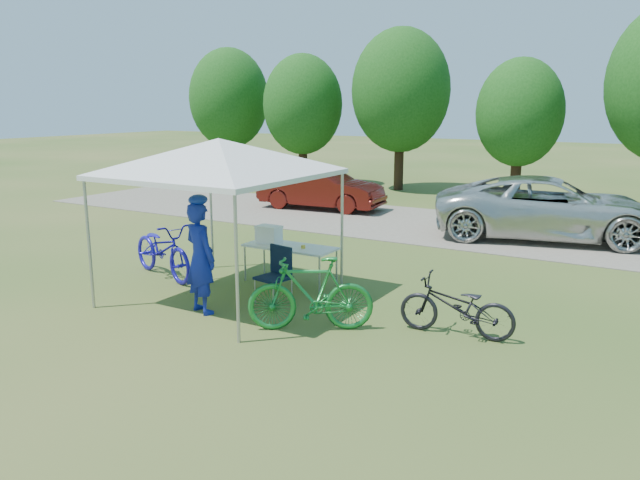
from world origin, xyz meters
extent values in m
plane|color=#2D5119|center=(0.00, 0.00, 0.00)|extent=(100.00, 100.00, 0.00)
cube|color=gray|center=(0.00, 8.00, 0.01)|extent=(24.00, 5.00, 0.02)
cylinder|color=#A5A5AA|center=(-1.50, -1.50, 1.05)|extent=(0.05, 0.05, 2.10)
cylinder|color=#A5A5AA|center=(1.50, -1.50, 1.05)|extent=(0.05, 0.05, 2.10)
cylinder|color=#A5A5AA|center=(-1.50, 1.50, 1.05)|extent=(0.05, 0.05, 2.10)
cylinder|color=#A5A5AA|center=(1.50, 1.50, 1.05)|extent=(0.05, 0.05, 2.10)
cube|color=silver|center=(0.00, 0.00, 2.14)|extent=(3.15, 3.15, 0.08)
pyramid|color=silver|center=(0.00, 0.00, 2.73)|extent=(4.53, 4.53, 0.55)
cylinder|color=#382314|center=(-11.00, 14.00, 0.94)|extent=(0.36, 0.36, 1.89)
ellipsoid|color=#144711|center=(-11.00, 14.00, 3.51)|extent=(3.46, 3.46, 4.32)
cylinder|color=#382314|center=(-7.00, 13.70, 0.88)|extent=(0.36, 0.36, 1.75)
ellipsoid|color=#144711|center=(-7.00, 13.70, 3.25)|extent=(3.20, 3.20, 4.00)
cylinder|color=#382314|center=(-3.00, 14.30, 1.01)|extent=(0.36, 0.36, 2.03)
ellipsoid|color=#144711|center=(-3.00, 14.30, 3.77)|extent=(3.71, 3.71, 4.64)
cylinder|color=#382314|center=(1.50, 14.10, 0.80)|extent=(0.36, 0.36, 1.61)
ellipsoid|color=#144711|center=(1.50, 14.10, 2.99)|extent=(2.94, 2.94, 3.68)
cube|color=white|center=(0.49, 1.36, 0.69)|extent=(1.73, 0.72, 0.04)
cylinder|color=#A5A5AA|center=(-0.33, 1.05, 0.34)|extent=(0.04, 0.04, 0.67)
cylinder|color=#A5A5AA|center=(1.30, 1.05, 0.34)|extent=(0.04, 0.04, 0.67)
cylinder|color=#A5A5AA|center=(-0.33, 1.67, 0.34)|extent=(0.04, 0.04, 0.67)
cylinder|color=#A5A5AA|center=(1.30, 1.67, 0.34)|extent=(0.04, 0.04, 0.67)
cube|color=black|center=(0.94, 0.16, 0.45)|extent=(0.57, 0.57, 0.04)
cube|color=black|center=(0.94, 0.40, 0.71)|extent=(0.49, 0.14, 0.49)
cylinder|color=#A5A5AA|center=(0.72, -0.05, 0.22)|extent=(0.02, 0.02, 0.43)
cylinder|color=#A5A5AA|center=(1.15, -0.05, 0.22)|extent=(0.02, 0.02, 0.43)
cylinder|color=#A5A5AA|center=(0.72, 0.38, 0.22)|extent=(0.02, 0.02, 0.43)
cylinder|color=#A5A5AA|center=(1.15, 0.38, 0.22)|extent=(0.02, 0.02, 0.43)
cube|color=white|center=(0.01, 1.36, 0.86)|extent=(0.44, 0.29, 0.29)
cube|color=white|center=(0.01, 1.36, 1.02)|extent=(0.46, 0.31, 0.04)
cylinder|color=yellow|center=(0.81, 1.31, 0.74)|extent=(0.08, 0.08, 0.06)
imported|color=navy|center=(0.18, -0.75, 0.90)|extent=(0.75, 0.61, 1.79)
imported|color=#1D14B7|center=(-1.85, 0.46, 0.55)|extent=(2.20, 1.34, 1.09)
imported|color=#1C8033|center=(2.11, -0.56, 0.56)|extent=(1.85, 1.41, 1.11)
imported|color=black|center=(4.03, 0.30, 0.44)|extent=(1.72, 0.74, 0.88)
imported|color=silver|center=(3.85, 7.83, 0.78)|extent=(5.90, 3.70, 1.52)
imported|color=#53130D|center=(-3.24, 8.80, 0.67)|extent=(4.08, 1.76, 1.30)
camera|label=1|loc=(6.69, -8.01, 3.28)|focal=35.00mm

